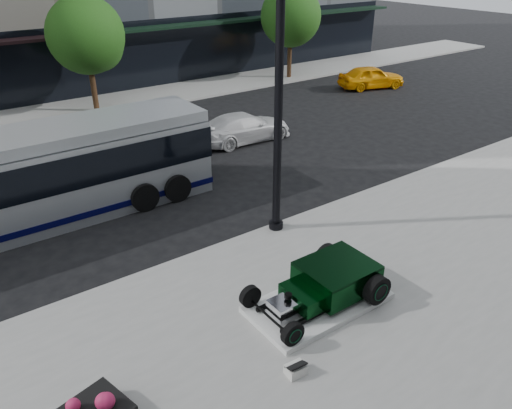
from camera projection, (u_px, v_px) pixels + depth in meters
ground at (207, 213)px, 16.43m from camera, size 120.00×120.00×0.00m
sidewalk_far at (72, 110)px, 26.51m from camera, size 70.00×4.00×0.12m
street_trees at (89, 38)px, 24.72m from camera, size 29.80×3.80×5.70m
display_plinth at (318, 302)px, 12.00m from camera, size 3.40×1.80×0.15m
hot_rod at (330, 280)px, 11.94m from camera, size 3.22×2.00×0.81m
info_plaque at (296, 369)px, 10.04m from camera, size 0.42×0.33×0.31m
lamppost at (278, 112)px, 13.65m from camera, size 0.44×0.44×7.91m
transit_bus at (19, 181)px, 15.11m from camera, size 12.12×2.88×2.92m
white_sedan at (244, 127)px, 22.21m from camera, size 4.44×1.95×1.27m
yellow_taxi at (371, 77)px, 30.54m from camera, size 4.32×2.76×1.37m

